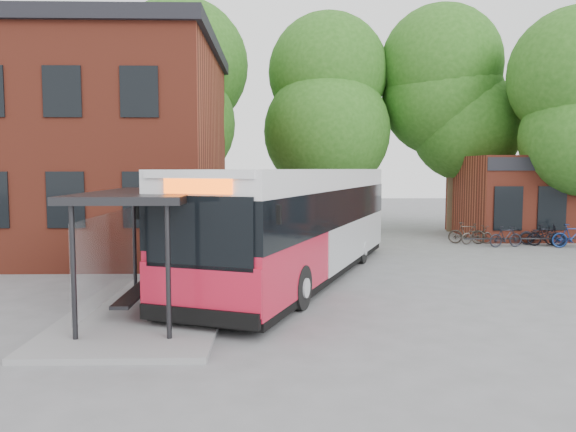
{
  "coord_description": "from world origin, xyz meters",
  "views": [
    {
      "loc": [
        -1.57,
        -14.0,
        3.39
      ],
      "look_at": [
        -1.16,
        2.43,
        2.0
      ],
      "focal_mm": 35.0,
      "sensor_mm": 36.0,
      "label": 1
    }
  ],
  "objects_px": {
    "city_bus": "(300,224)",
    "bicycle_2": "(477,235)",
    "bicycle_1": "(467,233)",
    "bicycle_3": "(506,237)",
    "bicycle_4": "(541,235)",
    "bicycle_5": "(546,236)",
    "bicycle_6": "(539,236)",
    "bus_shelter": "(148,252)",
    "bicycle_7": "(573,236)"
  },
  "relations": [
    {
      "from": "city_bus",
      "to": "bicycle_2",
      "type": "xyz_separation_m",
      "value": [
        8.31,
        7.6,
        -1.27
      ]
    },
    {
      "from": "bicycle_1",
      "to": "bicycle_2",
      "type": "height_order",
      "value": "bicycle_1"
    },
    {
      "from": "bicycle_3",
      "to": "bicycle_4",
      "type": "xyz_separation_m",
      "value": [
        1.82,
        0.53,
        0.02
      ]
    },
    {
      "from": "bicycle_5",
      "to": "bicycle_6",
      "type": "xyz_separation_m",
      "value": [
        -0.06,
        0.58,
        -0.06
      ]
    },
    {
      "from": "bus_shelter",
      "to": "bicycle_2",
      "type": "distance_m",
      "value": 16.92
    },
    {
      "from": "bicycle_5",
      "to": "bicycle_7",
      "type": "relative_size",
      "value": 0.91
    },
    {
      "from": "bicycle_3",
      "to": "bicycle_7",
      "type": "xyz_separation_m",
      "value": [
        2.74,
        -0.34,
        0.06
      ]
    },
    {
      "from": "bicycle_5",
      "to": "bicycle_1",
      "type": "bearing_deg",
      "value": 93.83
    },
    {
      "from": "bicycle_4",
      "to": "bicycle_6",
      "type": "height_order",
      "value": "bicycle_4"
    },
    {
      "from": "bicycle_6",
      "to": "bicycle_3",
      "type": "bearing_deg",
      "value": 134.46
    },
    {
      "from": "bus_shelter",
      "to": "bicycle_1",
      "type": "xyz_separation_m",
      "value": [
        11.64,
        11.95,
        -0.97
      ]
    },
    {
      "from": "city_bus",
      "to": "bicycle_6",
      "type": "height_order",
      "value": "city_bus"
    },
    {
      "from": "bicycle_1",
      "to": "bicycle_4",
      "type": "xyz_separation_m",
      "value": [
        3.13,
        -0.61,
        -0.01
      ]
    },
    {
      "from": "bicycle_6",
      "to": "bicycle_7",
      "type": "xyz_separation_m",
      "value": [
        0.93,
        -1.13,
        0.11
      ]
    },
    {
      "from": "city_bus",
      "to": "bicycle_3",
      "type": "relative_size",
      "value": 8.68
    },
    {
      "from": "bicycle_1",
      "to": "bicycle_2",
      "type": "xyz_separation_m",
      "value": [
        0.41,
        -0.11,
        -0.07
      ]
    },
    {
      "from": "bicycle_6",
      "to": "bicycle_2",
      "type": "bearing_deg",
      "value": 105.93
    },
    {
      "from": "bicycle_2",
      "to": "bicycle_4",
      "type": "relative_size",
      "value": 0.87
    },
    {
      "from": "bicycle_4",
      "to": "bicycle_2",
      "type": "bearing_deg",
      "value": 102.21
    },
    {
      "from": "bus_shelter",
      "to": "bicycle_2",
      "type": "height_order",
      "value": "bus_shelter"
    },
    {
      "from": "city_bus",
      "to": "bicycle_1",
      "type": "distance_m",
      "value": 11.11
    },
    {
      "from": "bus_shelter",
      "to": "bicycle_6",
      "type": "bearing_deg",
      "value": 38.18
    },
    {
      "from": "city_bus",
      "to": "bicycle_4",
      "type": "bearing_deg",
      "value": 53.54
    },
    {
      "from": "bicycle_5",
      "to": "bicycle_3",
      "type": "bearing_deg",
      "value": 116.62
    },
    {
      "from": "bus_shelter",
      "to": "bicycle_2",
      "type": "relative_size",
      "value": 4.45
    },
    {
      "from": "bicycle_1",
      "to": "bicycle_7",
      "type": "relative_size",
      "value": 0.94
    },
    {
      "from": "bicycle_1",
      "to": "bus_shelter",
      "type": "bearing_deg",
      "value": 150.59
    },
    {
      "from": "bicycle_3",
      "to": "bicycle_5",
      "type": "xyz_separation_m",
      "value": [
        1.87,
        0.22,
        0.01
      ]
    },
    {
      "from": "bicycle_1",
      "to": "bicycle_7",
      "type": "distance_m",
      "value": 4.31
    },
    {
      "from": "bicycle_1",
      "to": "bicycle_6",
      "type": "bearing_deg",
      "value": -81.55
    },
    {
      "from": "city_bus",
      "to": "bicycle_4",
      "type": "relative_size",
      "value": 7.33
    },
    {
      "from": "bicycle_2",
      "to": "bicycle_3",
      "type": "height_order",
      "value": "bicycle_3"
    },
    {
      "from": "bicycle_1",
      "to": "bicycle_3",
      "type": "height_order",
      "value": "bicycle_1"
    },
    {
      "from": "bicycle_4",
      "to": "city_bus",
      "type": "bearing_deg",
      "value": 145.36
    },
    {
      "from": "bicycle_1",
      "to": "bicycle_6",
      "type": "distance_m",
      "value": 3.14
    },
    {
      "from": "bicycle_1",
      "to": "bicycle_5",
      "type": "relative_size",
      "value": 1.04
    },
    {
      "from": "bicycle_5",
      "to": "bicycle_7",
      "type": "bearing_deg",
      "value": -102.38
    },
    {
      "from": "bus_shelter",
      "to": "bicycle_3",
      "type": "distance_m",
      "value": 16.9
    },
    {
      "from": "bicycle_2",
      "to": "bicycle_3",
      "type": "bearing_deg",
      "value": -152.98
    },
    {
      "from": "bicycle_4",
      "to": "bus_shelter",
      "type": "bearing_deg",
      "value": 150.09
    },
    {
      "from": "bicycle_4",
      "to": "bicycle_7",
      "type": "xyz_separation_m",
      "value": [
        0.93,
        -0.87,
        0.04
      ]
    },
    {
      "from": "city_bus",
      "to": "bicycle_1",
      "type": "relative_size",
      "value": 8.23
    },
    {
      "from": "bicycle_1",
      "to": "bicycle_4",
      "type": "bearing_deg",
      "value": -86.2
    },
    {
      "from": "city_bus",
      "to": "bicycle_4",
      "type": "xyz_separation_m",
      "value": [
        11.02,
        7.11,
        -1.21
      ]
    },
    {
      "from": "bus_shelter",
      "to": "bicycle_4",
      "type": "relative_size",
      "value": 3.87
    },
    {
      "from": "city_bus",
      "to": "bicycle_2",
      "type": "bearing_deg",
      "value": 63.18
    },
    {
      "from": "bicycle_5",
      "to": "bicycle_7",
      "type": "distance_m",
      "value": 1.03
    },
    {
      "from": "bicycle_2",
      "to": "bicycle_4",
      "type": "height_order",
      "value": "bicycle_4"
    },
    {
      "from": "bicycle_7",
      "to": "bus_shelter",
      "type": "bearing_deg",
      "value": 130.56
    },
    {
      "from": "bus_shelter",
      "to": "bicycle_7",
      "type": "xyz_separation_m",
      "value": [
        15.69,
        10.48,
        -0.93
      ]
    }
  ]
}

